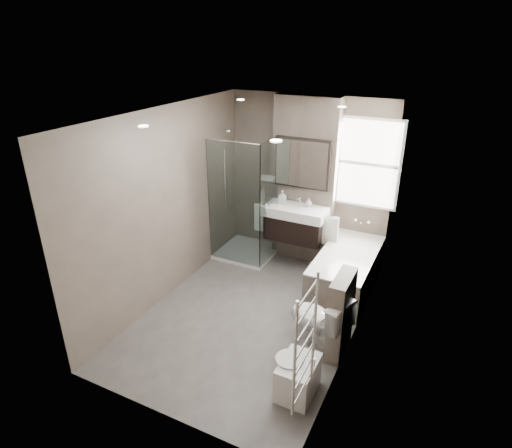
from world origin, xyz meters
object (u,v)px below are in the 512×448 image
Objects in this scene: bidet at (297,377)px; vanity at (295,223)px; toilet at (318,321)px; bathtub at (346,269)px.

vanity is at bearing 112.20° from bidet.
toilet is (0.97, -1.72, -0.37)m from vanity.
bidet is at bearing 21.59° from toilet.
vanity is 2.01m from toilet.
toilet is at bearing -88.15° from bathtub.
toilet is (0.05, -1.40, 0.06)m from bathtub.
bidet is (1.01, -2.49, -0.53)m from vanity.
bathtub is 2.16m from bidet.
bidet is at bearing -87.63° from bathtub.
bathtub is at bearing -159.88° from toilet.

